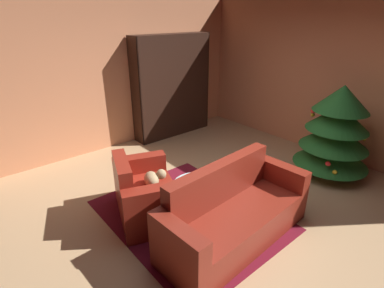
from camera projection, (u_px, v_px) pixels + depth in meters
The scene contains 11 objects.
ground_plane at pixel (216, 201), 4.25m from camera, with size 6.49×6.49×0.00m, color tan.
wall_back at pixel (329, 78), 5.29m from camera, with size 5.53×0.06×2.79m, color #D58357.
wall_left at pixel (116, 74), 5.60m from camera, with size 0.06×5.52×2.79m, color #D58357.
area_rug at pixel (189, 215), 3.95m from camera, with size 2.33×1.84×0.01m, color maroon.
bookshelf_unit at pixel (176, 88), 6.30m from camera, with size 0.37×1.74×2.08m.
armchair_red at pixel (145, 195), 3.83m from camera, with size 1.22×1.03×0.85m.
couch_red at pixel (233, 216), 3.45m from camera, with size 0.83×1.97×0.89m.
coffee_table at pixel (197, 187), 3.81m from camera, with size 0.61×0.61×0.46m.
book_stack_on_table at pixel (199, 181), 3.76m from camera, with size 0.22×0.16×0.08m.
bottle_on_table at pixel (191, 183), 3.62m from camera, with size 0.07×0.07×0.24m.
decorated_tree at pixel (336, 131), 4.69m from camera, with size 1.16×1.16×1.48m.
Camera 1 is at (2.51, -2.55, 2.46)m, focal length 27.94 mm.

